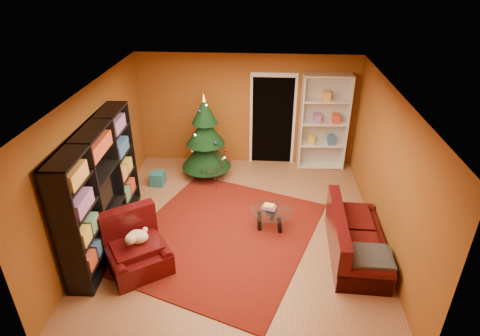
# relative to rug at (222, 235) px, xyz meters

# --- Properties ---
(floor) EXTENTS (5.00, 5.50, 0.05)m
(floor) POSITION_rel_rug_xyz_m (0.28, 0.25, -0.03)
(floor) COLOR brown
(floor) RESTS_ON ground
(ceiling) EXTENTS (5.00, 5.50, 0.05)m
(ceiling) POSITION_rel_rug_xyz_m (0.28, 0.25, 2.62)
(ceiling) COLOR silver
(ceiling) RESTS_ON wall_back
(wall_back) EXTENTS (5.00, 0.05, 2.60)m
(wall_back) POSITION_rel_rug_xyz_m (0.28, 3.02, 1.29)
(wall_back) COLOR #93531D
(wall_back) RESTS_ON ground
(wall_left) EXTENTS (0.05, 5.50, 2.60)m
(wall_left) POSITION_rel_rug_xyz_m (-2.24, 0.25, 1.29)
(wall_left) COLOR #93531D
(wall_left) RESTS_ON ground
(wall_right) EXTENTS (0.05, 5.50, 2.60)m
(wall_right) POSITION_rel_rug_xyz_m (2.81, 0.25, 1.29)
(wall_right) COLOR #93531D
(wall_right) RESTS_ON ground
(doorway) EXTENTS (1.06, 0.60, 2.16)m
(doorway) POSITION_rel_rug_xyz_m (0.88, 2.98, 1.04)
(doorway) COLOR black
(doorway) RESTS_ON floor
(rug) EXTENTS (4.00, 4.29, 0.02)m
(rug) POSITION_rel_rug_xyz_m (0.00, 0.00, 0.00)
(rug) COLOR #63160D
(rug) RESTS_ON floor
(media_unit) EXTENTS (0.50, 2.75, 2.10)m
(media_unit) POSITION_rel_rug_xyz_m (-1.99, -0.22, 1.04)
(media_unit) COLOR black
(media_unit) RESTS_ON floor
(christmas_tree) EXTENTS (1.28, 1.28, 1.96)m
(christmas_tree) POSITION_rel_rug_xyz_m (-0.58, 2.20, 0.94)
(christmas_tree) COLOR black
(christmas_tree) RESTS_ON floor
(gift_box_teal) EXTENTS (0.32, 0.32, 0.29)m
(gift_box_teal) POSITION_rel_rug_xyz_m (-1.60, 1.72, 0.14)
(gift_box_teal) COLOR #1E656E
(gift_box_teal) RESTS_ON floor
(gift_box_green) EXTENTS (0.30, 0.30, 0.25)m
(gift_box_green) POSITION_rel_rug_xyz_m (-0.40, 2.32, 0.11)
(gift_box_green) COLOR #21522B
(gift_box_green) RESTS_ON floor
(gift_box_red) EXTENTS (0.30, 0.30, 0.23)m
(gift_box_red) POSITION_rel_rug_xyz_m (-0.22, 2.58, 0.11)
(gift_box_red) COLOR maroon
(gift_box_red) RESTS_ON floor
(white_bookshelf) EXTENTS (1.07, 0.42, 2.28)m
(white_bookshelf) POSITION_rel_rug_xyz_m (2.04, 2.82, 1.10)
(white_bookshelf) COLOR white
(white_bookshelf) RESTS_ON floor
(armchair) EXTENTS (1.37, 1.37, 0.77)m
(armchair) POSITION_rel_rug_xyz_m (-1.24, -0.92, 0.38)
(armchair) COLOR #320708
(armchair) RESTS_ON rug
(dog) EXTENTS (0.50, 0.47, 0.25)m
(dog) POSITION_rel_rug_xyz_m (-1.23, -0.85, 0.56)
(dog) COLOR beige
(dog) RESTS_ON armchair
(sofa) EXTENTS (0.91, 1.91, 0.81)m
(sofa) POSITION_rel_rug_xyz_m (2.30, -0.35, 0.39)
(sofa) COLOR #320708
(sofa) RESTS_ON rug
(coffee_table) EXTENTS (0.95, 0.95, 0.49)m
(coffee_table) POSITION_rel_rug_xyz_m (0.88, 0.28, 0.20)
(coffee_table) COLOR gray
(coffee_table) RESTS_ON rug
(acrylic_chair) EXTENTS (0.54, 0.56, 0.80)m
(acrylic_chair) POSITION_rel_rug_xyz_m (-0.39, 1.81, 0.39)
(acrylic_chair) COLOR #66605B
(acrylic_chair) RESTS_ON rug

